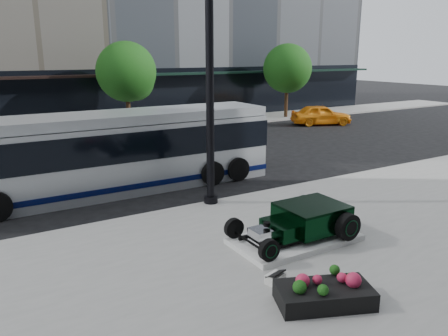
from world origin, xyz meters
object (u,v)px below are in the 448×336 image
flower_planter (324,294)px  yellow_taxi (321,115)px  white_sedan (213,136)px  lamppost (210,84)px  hot_rod (305,219)px  transit_bus (116,152)px

flower_planter → yellow_taxi: 24.32m
white_sedan → yellow_taxi: (11.05, 3.58, -0.06)m
flower_planter → white_sedan: white_sedan is taller
flower_planter → white_sedan: (5.47, 14.27, 0.44)m
lamppost → yellow_taxi: bearing=36.1°
lamppost → white_sedan: (4.41, 7.67, -3.32)m
hot_rod → transit_bus: transit_bus is taller
flower_planter → lamppost: bearing=80.9°
white_sedan → yellow_taxi: bearing=-91.6°
hot_rod → flower_planter: 3.21m
transit_bus → white_sedan: (6.55, 4.26, -0.70)m
lamppost → transit_bus: bearing=122.2°
hot_rod → yellow_taxi: yellow_taxi is taller
white_sedan → flower_planter: bearing=139.4°
lamppost → flower_planter: bearing=-99.1°
transit_bus → lamppost: bearing=-57.8°
transit_bus → yellow_taxi: size_ratio=2.83×
white_sedan → yellow_taxi: 11.61m
flower_planter → white_sedan: bearing=69.0°
lamppost → transit_bus: size_ratio=0.71×
transit_bus → hot_rod: bearing=-68.7°
white_sedan → hot_rod: bearing=142.8°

